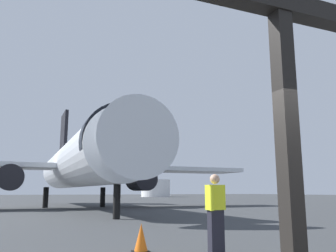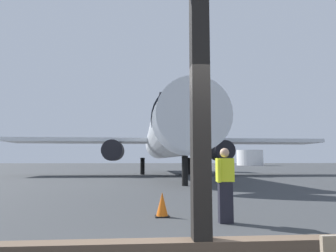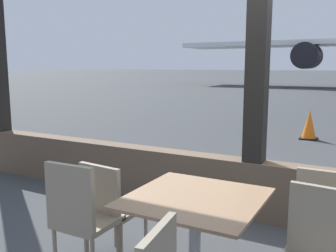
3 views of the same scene
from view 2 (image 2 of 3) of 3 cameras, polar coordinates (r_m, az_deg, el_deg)
ground_plane at (r=43.41m, az=-3.95°, el=-8.18°), size 220.00×220.00×0.00m
window_frame at (r=3.44m, az=6.01°, el=-8.22°), size 8.02×0.24×3.71m
airplane at (r=29.87m, az=-0.03°, el=-2.09°), size 30.46×31.25×10.59m
ground_crew_worker at (r=7.56m, az=10.42°, el=-10.35°), size 0.45×0.41×1.74m
traffic_cone at (r=8.30m, az=-1.08°, el=-14.26°), size 0.36×0.36×0.63m
fuel_storage_tank at (r=90.25m, az=14.75°, el=-5.64°), size 7.24×7.24×4.26m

